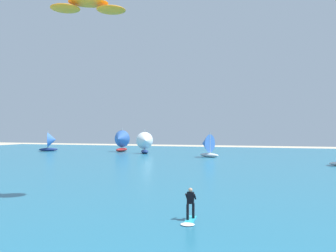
# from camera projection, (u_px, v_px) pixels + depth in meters

# --- Properties ---
(ocean) EXTENTS (160.00, 90.00, 0.10)m
(ocean) POSITION_uv_depth(u_px,v_px,m) (225.00, 161.00, 49.24)
(ocean) COLOR #236B89
(ocean) RESTS_ON ground
(kitesurfer) EXTENTS (0.75, 1.99, 1.67)m
(kitesurfer) POSITION_uv_depth(u_px,v_px,m) (190.00, 209.00, 16.32)
(kitesurfer) COLOR #26B2CC
(kitesurfer) RESTS_ON ocean
(kite) EXTENTS (5.38, 3.49, 0.78)m
(kite) POSITION_uv_depth(u_px,v_px,m) (88.00, 7.00, 21.87)
(kite) COLOR orange
(sailboat_heeled_over) EXTENTS (3.95, 4.68, 5.50)m
(sailboat_heeled_over) POSITION_uv_depth(u_px,v_px,m) (120.00, 141.00, 72.11)
(sailboat_heeled_over) COLOR maroon
(sailboat_heeled_over) RESTS_ON ocean
(sailboat_mid_right) EXTENTS (4.48, 4.17, 4.97)m
(sailboat_mid_right) POSITION_uv_depth(u_px,v_px,m) (51.00, 141.00, 74.40)
(sailboat_mid_right) COLOR navy
(sailboat_mid_right) RESTS_ON ocean
(sailboat_leading) EXTENTS (4.07, 4.54, 5.06)m
(sailboat_leading) POSITION_uv_depth(u_px,v_px,m) (145.00, 142.00, 66.15)
(sailboat_leading) COLOR navy
(sailboat_leading) RESTS_ON ocean
(sailboat_center_horizon) EXTENTS (4.09, 3.66, 4.60)m
(sailboat_center_horizon) POSITION_uv_depth(u_px,v_px,m) (207.00, 145.00, 57.20)
(sailboat_center_horizon) COLOR silver
(sailboat_center_horizon) RESTS_ON ocean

